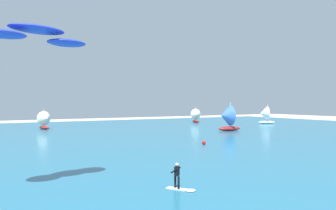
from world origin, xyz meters
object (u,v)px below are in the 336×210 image
Objects in this scene: sailboat_anchored_offshore at (226,118)px; sailboat_mid_right at (45,120)px; kite at (37,35)px; sailboat_near_shore at (197,115)px; kitesurfer at (180,180)px; sailboat_far_right at (264,115)px; marker_buoy at (204,143)px.

sailboat_mid_right is (-29.55, 21.29, -0.63)m from sailboat_anchored_offshore.
kite is 1.62× the size of sailboat_near_shore.
kitesurfer is 0.39× the size of sailboat_far_right.
kitesurfer is 43.42m from sailboat_anchored_offshore.
kite is 1.35× the size of sailboat_far_right.
kitesurfer is 12.58m from kite.
kitesurfer is at bearing -25.44° from kite.
sailboat_mid_right is at bearing 111.37° from marker_buoy.
sailboat_anchored_offshore is at bearing 46.20° from kitesurfer.
kite is 50.16m from sailboat_mid_right.
sailboat_near_shore is (47.89, 51.86, -7.72)m from kite.
sailboat_far_right is at bearing 32.98° from kite.
kitesurfer is 67.07m from sailboat_far_right.
kitesurfer is at bearing -133.80° from sailboat_anchored_offshore.
sailboat_far_right reaches higher than kitesurfer.
sailboat_mid_right reaches higher than marker_buoy.
sailboat_near_shore is (-11.85, 13.09, -0.38)m from sailboat_far_right.
sailboat_anchored_offshore is 26.27m from sailboat_near_shore.
sailboat_near_shore is at bearing 4.36° from sailboat_mid_right.
marker_buoy is at bearing 30.95° from kite.
sailboat_far_right reaches higher than marker_buoy.
sailboat_far_right reaches higher than sailboat_mid_right.
sailboat_far_right is at bearing 39.37° from kitesurfer.
sailboat_near_shore is at bearing 56.35° from marker_buoy.
sailboat_far_right is 52.34m from sailboat_mid_right.
sailboat_near_shore is at bearing 132.14° from sailboat_far_right.
sailboat_near_shore is at bearing 54.29° from kitesurfer.
kitesurfer is 52.62m from sailboat_mid_right.
sailboat_far_right is (59.74, 38.76, -7.34)m from kite.
sailboat_anchored_offshore reaches higher than sailboat_near_shore.
sailboat_far_right is 17.66m from sailboat_near_shore.
kite is 71.01m from sailboat_near_shore.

